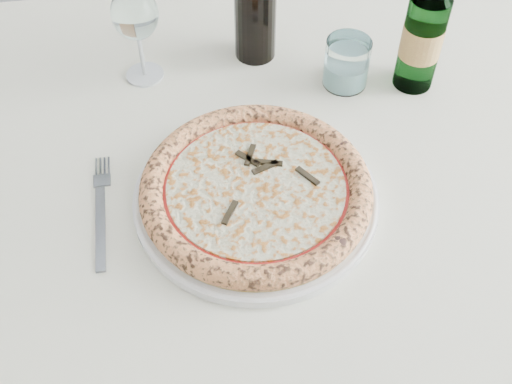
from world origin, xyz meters
TOP-DOWN VIEW (x-y plane):
  - dining_table at (0.14, 0.16)m, footprint 1.56×0.95m
  - plate at (0.14, 0.06)m, footprint 0.34×0.34m
  - pizza at (0.14, 0.06)m, footprint 0.32×0.32m
  - fork at (-0.08, 0.06)m, footprint 0.02×0.20m
  - wine_glass at (-0.01, 0.35)m, footprint 0.07×0.07m
  - tumbler at (0.31, 0.29)m, footprint 0.07×0.07m
  - beer_bottle at (0.42, 0.27)m, footprint 0.06×0.06m

SIDE VIEW (x-z plane):
  - dining_table at x=0.14m, z-range 0.29..1.05m
  - fork at x=-0.08m, z-range 0.76..0.76m
  - plate at x=0.14m, z-range 0.76..0.77m
  - pizza at x=0.14m, z-range 0.77..0.80m
  - tumbler at x=0.31m, z-range 0.75..0.83m
  - beer_bottle at x=0.42m, z-range 0.73..0.98m
  - wine_glass at x=-0.01m, z-range 0.79..0.95m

